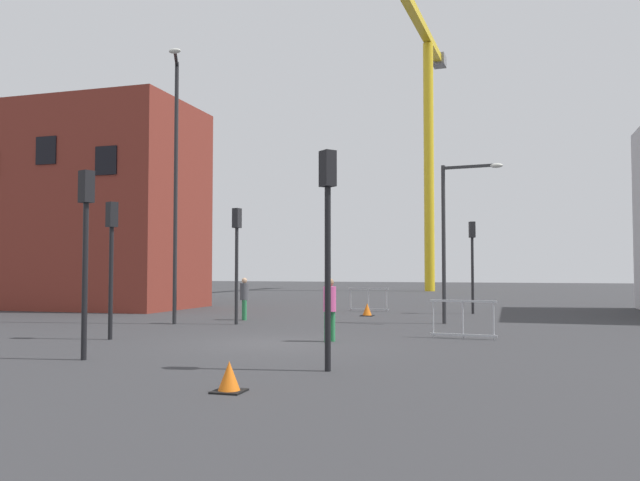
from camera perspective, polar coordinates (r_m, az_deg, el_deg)
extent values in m
plane|color=#333335|center=(17.08, -4.08, -9.12)|extent=(160.00, 160.00, 0.00)
cube|color=maroon|center=(34.70, -19.88, 2.75)|extent=(10.75, 6.35, 10.14)
cube|color=black|center=(32.51, -23.18, 7.38)|extent=(1.10, 0.06, 1.30)
cube|color=black|center=(30.47, -18.50, 6.77)|extent=(1.10, 0.06, 1.30)
cylinder|color=yellow|center=(58.41, 9.66, 6.53)|extent=(0.90, 0.90, 22.27)
cube|color=yellow|center=(58.09, 8.94, 18.37)|extent=(1.82, 19.80, 0.70)
cube|color=slate|center=(67.20, 10.56, 15.45)|extent=(1.30, 1.87, 1.10)
cylinder|color=#232326|center=(23.59, -12.71, 4.24)|extent=(0.14, 0.14, 9.44)
cube|color=#232326|center=(23.82, -12.69, 15.56)|extent=(0.79, 1.44, 0.10)
ellipsoid|color=silver|center=(23.08, -12.78, 16.11)|extent=(0.44, 0.24, 0.16)
cylinder|color=#2D2D30|center=(23.47, 10.94, -0.32)|extent=(0.14, 0.14, 5.70)
cube|color=#2D2D30|center=(23.57, 13.14, 6.42)|extent=(1.88, 0.30, 0.10)
ellipsoid|color=silver|center=(23.43, 15.42, 6.44)|extent=(0.44, 0.24, 0.16)
cylinder|color=black|center=(12.35, 0.69, -3.38)|extent=(0.12, 0.12, 3.55)
cube|color=black|center=(12.50, 0.69, 6.41)|extent=(0.37, 0.36, 0.70)
sphere|color=#390605|center=(12.68, 0.25, 7.29)|extent=(0.11, 0.11, 0.11)
sphere|color=#F2A514|center=(12.65, 0.25, 6.30)|extent=(0.11, 0.11, 0.11)
sphere|color=#07330F|center=(12.61, 0.25, 5.32)|extent=(0.11, 0.11, 0.11)
cylinder|color=#232326|center=(28.85, 13.41, -3.06)|extent=(0.12, 0.12, 3.33)
cube|color=#232326|center=(28.90, 13.37, 0.94)|extent=(0.31, 0.34, 0.70)
sphere|color=#390605|center=(29.09, 13.28, 1.36)|extent=(0.11, 0.11, 0.11)
sphere|color=#F2A514|center=(29.07, 13.29, 0.92)|extent=(0.11, 0.11, 0.11)
sphere|color=#07330F|center=(29.06, 13.29, 0.49)|extent=(0.11, 0.11, 0.11)
cylinder|color=#232326|center=(22.90, -7.43, -3.15)|extent=(0.12, 0.12, 3.41)
cube|color=#232326|center=(22.97, -7.40, 1.99)|extent=(0.28, 0.31, 0.70)
sphere|color=#390605|center=(23.14, -7.17, 2.50)|extent=(0.11, 0.11, 0.11)
sphere|color=#3C2905|center=(23.12, -7.17, 1.96)|extent=(0.11, 0.11, 0.11)
sphere|color=green|center=(23.10, -7.18, 1.41)|extent=(0.11, 0.11, 0.11)
cylinder|color=black|center=(18.79, -18.10, -3.62)|extent=(0.12, 0.12, 3.13)
cube|color=black|center=(18.85, -18.02, 2.21)|extent=(0.36, 0.34, 0.70)
sphere|color=#390605|center=(19.02, -18.27, 2.84)|extent=(0.11, 0.11, 0.11)
sphere|color=#F2A514|center=(19.00, -18.28, 2.18)|extent=(0.11, 0.11, 0.11)
sphere|color=#07330F|center=(18.98, -18.29, 1.51)|extent=(0.11, 0.11, 0.11)
cylinder|color=black|center=(14.77, -20.18, -3.39)|extent=(0.12, 0.12, 3.40)
cube|color=black|center=(14.88, -20.06, 4.52)|extent=(0.35, 0.32, 0.70)
sphere|color=#390605|center=(15.05, -20.40, 5.29)|extent=(0.11, 0.11, 0.11)
sphere|color=#F2A514|center=(15.02, -20.42, 4.46)|extent=(0.11, 0.11, 0.11)
sphere|color=#07330F|center=(15.00, -20.43, 3.62)|extent=(0.11, 0.11, 0.11)
cylinder|color=#2D844C|center=(24.79, -6.70, -6.17)|extent=(0.14, 0.14, 0.77)
cylinder|color=#2D844C|center=(24.99, -6.80, -6.14)|extent=(0.14, 0.14, 0.77)
cylinder|color=#4C4C51|center=(24.86, -6.74, -4.53)|extent=(0.34, 0.34, 0.64)
sphere|color=tan|center=(24.84, -6.73, -3.55)|extent=(0.21, 0.21, 0.21)
cylinder|color=#2D844C|center=(17.35, 0.61, -7.68)|extent=(0.14, 0.14, 0.81)
cylinder|color=#2D844C|center=(17.48, 1.13, -7.64)|extent=(0.14, 0.14, 0.81)
cylinder|color=#D14C8C|center=(17.36, 0.87, -5.22)|extent=(0.34, 0.34, 0.67)
sphere|color=#8C6647|center=(17.35, 0.87, -3.75)|extent=(0.22, 0.22, 0.22)
cube|color=#B2B5BA|center=(29.80, 4.33, -4.29)|extent=(1.91, 0.16, 0.06)
cube|color=#B2B5BA|center=(29.85, 4.34, -6.11)|extent=(1.91, 0.16, 0.06)
cylinder|color=#B2B5BA|center=(30.06, 2.75, -5.28)|extent=(0.04, 0.04, 1.05)
cylinder|color=#B2B5BA|center=(29.82, 4.33, -5.29)|extent=(0.04, 0.04, 1.05)
cylinder|color=#B2B5BA|center=(29.61, 5.94, -5.31)|extent=(0.04, 0.04, 1.05)
cube|color=#B2B5BA|center=(18.57, 12.58, -5.28)|extent=(1.87, 0.28, 0.06)
cube|color=#B2B5BA|center=(18.64, 12.60, -8.20)|extent=(1.87, 0.28, 0.06)
cylinder|color=#B2B5BA|center=(18.77, 10.04, -6.88)|extent=(0.04, 0.04, 1.05)
cylinder|color=#B2B5BA|center=(18.60, 12.59, -6.90)|extent=(0.04, 0.04, 1.05)
cylinder|color=#B2B5BA|center=(18.47, 15.19, -6.90)|extent=(0.04, 0.04, 1.05)
cube|color=black|center=(26.92, 4.21, -6.68)|extent=(0.53, 0.53, 0.03)
cone|color=orange|center=(26.91, 4.21, -6.14)|extent=(0.41, 0.41, 0.53)
cube|color=black|center=(10.54, -8.09, -13.13)|extent=(0.49, 0.49, 0.03)
cone|color=orange|center=(10.50, -8.08, -11.89)|extent=(0.37, 0.37, 0.49)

